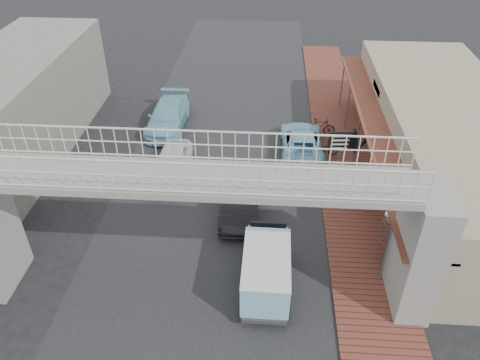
# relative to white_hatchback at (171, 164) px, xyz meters

# --- Properties ---
(ground) EXTENTS (120.00, 120.00, 0.00)m
(ground) POSITION_rel_white_hatchback_xyz_m (2.46, -3.47, -0.70)
(ground) COLOR black
(ground) RESTS_ON ground
(road_strip) EXTENTS (10.00, 60.00, 0.01)m
(road_strip) POSITION_rel_white_hatchback_xyz_m (2.46, -3.47, -0.69)
(road_strip) COLOR black
(road_strip) RESTS_ON ground
(sidewalk) EXTENTS (3.00, 40.00, 0.10)m
(sidewalk) POSITION_rel_white_hatchback_xyz_m (8.96, -0.47, -0.65)
(sidewalk) COLOR brown
(sidewalk) RESTS_ON ground
(shophouse_row) EXTENTS (7.20, 18.00, 4.00)m
(shophouse_row) POSITION_rel_white_hatchback_xyz_m (13.42, 0.53, 1.31)
(shophouse_row) COLOR gray
(shophouse_row) RESTS_ON ground
(footbridge) EXTENTS (16.40, 2.40, 6.34)m
(footbridge) POSITION_rel_white_hatchback_xyz_m (2.46, -7.47, 2.48)
(footbridge) COLOR gray
(footbridge) RESTS_ON ground
(building_far_left) EXTENTS (5.00, 14.00, 5.00)m
(building_far_left) POSITION_rel_white_hatchback_xyz_m (-8.54, 2.53, 1.80)
(building_far_left) COLOR gray
(building_far_left) RESTS_ON ground
(white_hatchback) EXTENTS (1.82, 4.15, 1.39)m
(white_hatchback) POSITION_rel_white_hatchback_xyz_m (0.00, 0.00, 0.00)
(white_hatchback) COLOR white
(white_hatchback) RESTS_ON ground
(dark_sedan) EXTENTS (1.65, 4.70, 1.55)m
(dark_sedan) POSITION_rel_white_hatchback_xyz_m (3.69, -2.54, 0.08)
(dark_sedan) COLOR black
(dark_sedan) RESTS_ON ground
(angkot_curb) EXTENTS (2.27, 4.83, 1.34)m
(angkot_curb) POSITION_rel_white_hatchback_xyz_m (6.66, 2.67, -0.03)
(angkot_curb) COLOR #80C0DE
(angkot_curb) RESTS_ON ground
(angkot_far) EXTENTS (2.13, 5.11, 1.48)m
(angkot_far) POSITION_rel_white_hatchback_xyz_m (-1.14, 4.98, 0.04)
(angkot_far) COLOR #75B9CC
(angkot_far) RESTS_ON ground
(angkot_van) EXTENTS (1.81, 3.86, 1.88)m
(angkot_van) POSITION_rel_white_hatchback_xyz_m (4.94, -7.28, 0.50)
(angkot_van) COLOR black
(angkot_van) RESTS_ON ground
(motorcycle_near) EXTENTS (2.00, 1.29, 0.99)m
(motorcycle_near) POSITION_rel_white_hatchback_xyz_m (7.76, 2.11, -0.10)
(motorcycle_near) COLOR black
(motorcycle_near) RESTS_ON sidewalk
(motorcycle_far) EXTENTS (1.78, 0.56, 1.06)m
(motorcycle_far) POSITION_rel_white_hatchback_xyz_m (7.76, 4.47, -0.07)
(motorcycle_far) COLOR black
(motorcycle_far) RESTS_ON sidewalk
(street_clock) EXTENTS (0.68, 0.66, 2.65)m
(street_clock) POSITION_rel_white_hatchback_xyz_m (9.59, -5.58, 1.61)
(street_clock) COLOR #59595B
(street_clock) RESTS_ON sidewalk
(arrow_sign) EXTENTS (1.89, 1.21, 3.22)m
(arrow_sign) POSITION_rel_white_hatchback_xyz_m (8.99, -0.59, 2.00)
(arrow_sign) COLOR #59595B
(arrow_sign) RESTS_ON sidewalk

